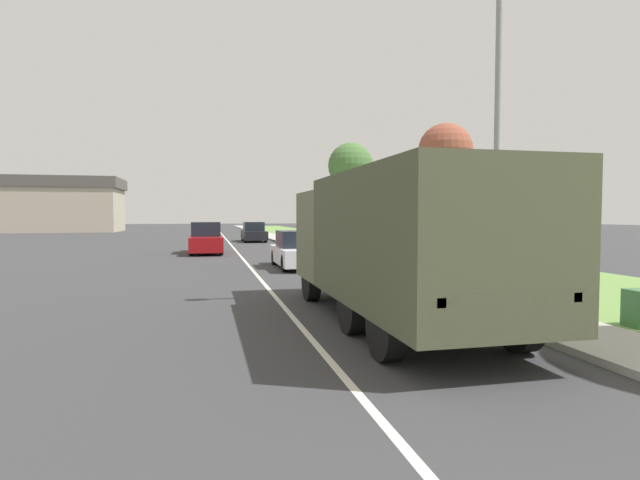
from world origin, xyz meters
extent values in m
plane|color=#38383A|center=(0.00, 40.00, 0.00)|extent=(180.00, 180.00, 0.00)
cube|color=silver|center=(0.00, 40.00, 0.00)|extent=(0.12, 120.00, 0.00)
cube|color=#ADAAA3|center=(4.50, 40.00, 0.06)|extent=(1.80, 120.00, 0.12)
cube|color=#6B9347|center=(8.90, 40.00, 0.01)|extent=(7.00, 120.00, 0.02)
cube|color=#606647|center=(1.88, 12.30, 1.60)|extent=(2.47, 2.20, 2.15)
cube|color=#4C5138|center=(1.88, 8.37, 1.70)|extent=(2.47, 5.66, 2.35)
cube|color=#606647|center=(1.88, 5.59, 0.88)|extent=(2.35, 0.10, 0.60)
cube|color=red|center=(0.95, 5.57, 1.08)|extent=(0.12, 0.06, 0.12)
cube|color=red|center=(2.80, 5.57, 1.08)|extent=(0.12, 0.06, 0.12)
cylinder|color=black|center=(0.79, 12.19, 0.50)|extent=(0.30, 1.00, 1.00)
cylinder|color=black|center=(2.96, 12.19, 0.50)|extent=(0.30, 1.00, 1.00)
cylinder|color=black|center=(0.79, 6.95, 0.50)|extent=(0.30, 1.00, 1.00)
cylinder|color=black|center=(2.96, 6.95, 0.50)|extent=(0.30, 1.00, 1.00)
cylinder|color=black|center=(0.79, 8.65, 0.50)|extent=(0.30, 1.00, 1.00)
cylinder|color=black|center=(2.96, 8.65, 0.50)|extent=(0.30, 1.00, 1.00)
cube|color=silver|center=(1.91, 19.94, 0.50)|extent=(1.79, 4.36, 0.64)
cube|color=black|center=(1.91, 20.03, 1.15)|extent=(1.58, 1.96, 0.67)
cylinder|color=black|center=(1.11, 21.34, 0.32)|extent=(0.20, 0.64, 0.64)
cylinder|color=black|center=(2.70, 21.34, 0.32)|extent=(0.20, 0.64, 0.64)
cylinder|color=black|center=(1.11, 18.55, 0.32)|extent=(0.20, 0.64, 0.64)
cylinder|color=black|center=(2.70, 18.55, 0.32)|extent=(0.20, 0.64, 0.64)
cube|color=maroon|center=(-1.73, 28.53, 0.56)|extent=(1.75, 4.81, 0.78)
cube|color=black|center=(-1.73, 28.62, 1.34)|extent=(1.54, 2.17, 0.78)
cylinder|color=black|center=(-2.51, 30.07, 0.32)|extent=(0.20, 0.64, 0.64)
cylinder|color=black|center=(-0.96, 30.07, 0.32)|extent=(0.20, 0.64, 0.64)
cylinder|color=black|center=(-2.51, 26.99, 0.32)|extent=(0.20, 0.64, 0.64)
cylinder|color=black|center=(-0.96, 26.99, 0.32)|extent=(0.20, 0.64, 0.64)
cube|color=black|center=(2.02, 40.50, 0.52)|extent=(1.76, 4.90, 0.69)
cube|color=black|center=(2.02, 40.60, 1.22)|extent=(1.55, 2.20, 0.71)
cylinder|color=black|center=(1.24, 42.06, 0.32)|extent=(0.20, 0.64, 0.64)
cylinder|color=black|center=(2.80, 42.06, 0.32)|extent=(0.20, 0.64, 0.64)
cylinder|color=black|center=(1.24, 38.93, 0.32)|extent=(0.20, 0.64, 0.64)
cylinder|color=black|center=(2.80, 38.93, 0.32)|extent=(0.20, 0.64, 0.64)
cube|color=black|center=(7.36, 15.55, 0.69)|extent=(2.06, 5.06, 0.88)
cube|color=black|center=(7.36, 17.02, 1.47)|extent=(1.90, 2.12, 0.69)
cube|color=black|center=(7.36, 14.49, 1.19)|extent=(2.06, 2.93, 0.12)
cylinder|color=black|center=(6.44, 17.22, 0.40)|extent=(0.24, 0.76, 0.76)
cylinder|color=black|center=(8.27, 17.22, 0.40)|extent=(0.24, 0.76, 0.76)
cylinder|color=black|center=(6.44, 13.88, 0.40)|extent=(0.24, 0.76, 0.76)
cylinder|color=black|center=(8.27, 13.88, 0.40)|extent=(0.24, 0.76, 0.76)
cylinder|color=gray|center=(4.75, 10.47, 4.35)|extent=(0.14, 0.14, 8.47)
cylinder|color=brown|center=(8.97, 21.29, 2.21)|extent=(0.28, 0.28, 4.37)
sphere|color=brown|center=(8.97, 21.29, 5.07)|extent=(2.46, 2.46, 2.46)
cylinder|color=#4C3D2D|center=(9.34, 37.84, 2.52)|extent=(0.29, 0.29, 5.00)
sphere|color=#477038|center=(9.34, 37.84, 5.99)|extent=(3.53, 3.53, 3.53)
cube|color=#B2A893|center=(-21.51, 70.01, 2.76)|extent=(17.47, 9.09, 5.53)
cube|color=#514C47|center=(-21.51, 70.01, 6.22)|extent=(18.17, 9.45, 1.38)
camera|label=1|loc=(-1.73, 0.23, 2.10)|focal=28.00mm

